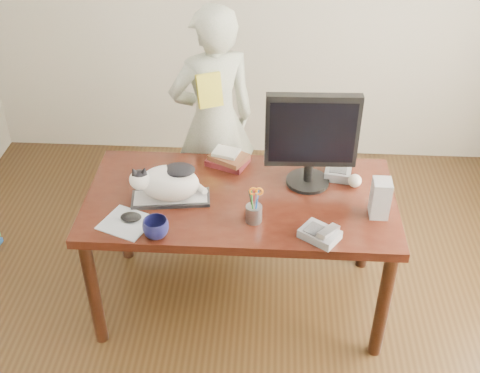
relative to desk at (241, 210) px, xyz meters
The scene contains 16 objects.
room 1.01m from the desk, 90.00° to the right, with size 4.50×4.50×4.50m.
desk is the anchor object (origin of this frame).
keyboard 0.41m from the desk, 159.88° to the right, with size 0.41×0.20×0.02m.
cat 0.47m from the desk, 160.02° to the right, with size 0.39×0.23×0.22m.
monitor 0.57m from the desk, ahead, with size 0.47×0.24×0.53m.
pen_cup 0.35m from the desk, 74.32° to the right, with size 0.08×0.08×0.20m.
mousepad 0.65m from the desk, 148.72° to the right, with size 0.29×0.28×0.01m.
mouse 0.63m from the desk, 149.36° to the right, with size 0.12×0.10×0.04m.
coffee_mug 0.60m from the desk, 132.31° to the right, with size 0.12×0.12×0.10m, color #0C0D33.
phone 0.58m from the desk, 44.21° to the right, with size 0.22×0.20×0.08m.
speaker 0.76m from the desk, 15.12° to the right, with size 0.09×0.10×0.20m.
baseball 0.62m from the desk, ahead, with size 0.07×0.07×0.07m.
book_stack 0.30m from the desk, 111.56° to the left, with size 0.26×0.23×0.08m.
calculator 0.57m from the desk, 17.03° to the left, with size 0.17×0.20×0.06m.
person 0.74m from the desk, 107.14° to the left, with size 0.55×0.36×1.50m, color silver.
held_book 0.72m from the desk, 112.21° to the left, with size 0.16×0.13×0.20m.
Camera 1 is at (0.15, -1.89, 2.60)m, focal length 45.00 mm.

